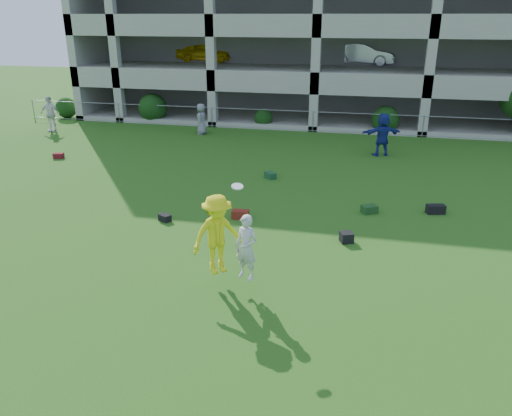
% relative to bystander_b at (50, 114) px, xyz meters
% --- Properties ---
extents(ground, '(100.00, 100.00, 0.00)m').
position_rel_bystander_b_xyz_m(ground, '(14.60, -15.84, -1.00)').
color(ground, '#235114').
rests_on(ground, ground).
extents(bystander_b, '(1.18, 0.51, 2.00)m').
position_rel_bystander_b_xyz_m(bystander_b, '(0.00, 0.00, 0.00)').
color(bystander_b, silver).
rests_on(bystander_b, ground).
extents(bystander_c, '(0.63, 0.88, 1.70)m').
position_rel_bystander_b_xyz_m(bystander_c, '(8.62, 1.20, -0.15)').
color(bystander_c, gray).
rests_on(bystander_c, ground).
extents(bystander_d, '(1.96, 1.23, 2.01)m').
position_rel_bystander_b_xyz_m(bystander_d, '(18.37, -1.24, 0.01)').
color(bystander_d, navy).
rests_on(bystander_d, ground).
extents(bag_red_a, '(0.57, 0.34, 0.28)m').
position_rel_bystander_b_xyz_m(bag_red_a, '(13.83, -10.36, -0.86)').
color(bag_red_a, '#5B110F').
rests_on(bag_red_a, ground).
extents(bag_black_b, '(0.47, 0.42, 0.22)m').
position_rel_bystander_b_xyz_m(bag_black_b, '(11.49, -11.11, -0.89)').
color(bag_black_b, black).
rests_on(bag_black_b, ground).
extents(bag_green_c, '(0.61, 0.56, 0.26)m').
position_rel_bystander_b_xyz_m(bag_green_c, '(17.95, -8.91, -0.87)').
color(bag_green_c, '#163D16').
rests_on(bag_green_c, ground).
extents(crate_d, '(0.46, 0.46, 0.30)m').
position_rel_bystander_b_xyz_m(crate_d, '(17.33, -11.43, -0.85)').
color(crate_d, black).
rests_on(crate_d, ground).
extents(bag_black_e, '(0.66, 0.44, 0.30)m').
position_rel_bystander_b_xyz_m(bag_black_e, '(20.13, -8.46, -0.85)').
color(bag_black_e, black).
rests_on(bag_black_e, ground).
extents(bag_red_f, '(0.50, 0.37, 0.24)m').
position_rel_bystander_b_xyz_m(bag_red_f, '(3.72, -5.10, -0.88)').
color(bag_red_f, '#530E15').
rests_on(bag_red_f, ground).
extents(bag_green_g, '(0.56, 0.57, 0.25)m').
position_rel_bystander_b_xyz_m(bag_green_g, '(13.95, -5.90, -0.88)').
color(bag_green_g, '#163D22').
rests_on(bag_green_g, ground).
extents(frisbee_contest, '(1.82, 1.41, 2.36)m').
position_rel_bystander_b_xyz_m(frisbee_contest, '(14.50, -14.66, 0.32)').
color(frisbee_contest, yellow).
rests_on(frisbee_contest, ground).
extents(parking_garage, '(30.00, 14.00, 12.00)m').
position_rel_bystander_b_xyz_m(parking_garage, '(14.59, 11.86, 5.01)').
color(parking_garage, '#9E998C').
rests_on(parking_garage, ground).
extents(fence, '(36.06, 0.06, 1.20)m').
position_rel_bystander_b_xyz_m(fence, '(14.60, 3.16, -0.39)').
color(fence, gray).
rests_on(fence, ground).
extents(shrub_row, '(34.38, 2.52, 3.50)m').
position_rel_bystander_b_xyz_m(shrub_row, '(19.19, 3.86, 0.51)').
color(shrub_row, '#163D11').
rests_on(shrub_row, ground).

